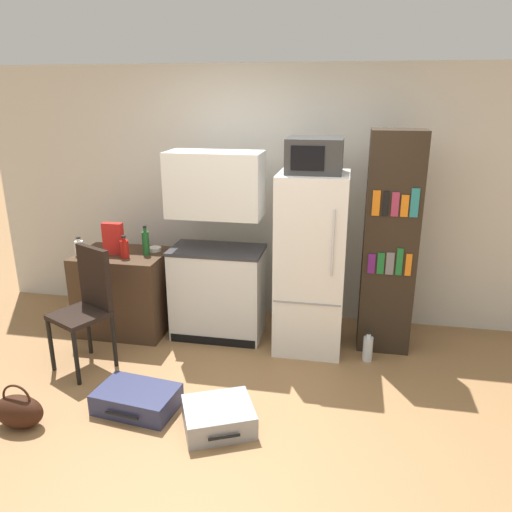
# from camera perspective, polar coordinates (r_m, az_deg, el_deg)

# --- Properties ---
(ground_plane) EXTENTS (24.00, 24.00, 0.00)m
(ground_plane) POSITION_cam_1_polar(r_m,az_deg,el_deg) (3.73, -3.44, -18.78)
(ground_plane) COLOR olive
(wall_back) EXTENTS (6.40, 0.10, 2.50)m
(wall_back) POSITION_cam_1_polar(r_m,az_deg,el_deg) (5.01, 4.16, 6.77)
(wall_back) COLOR beige
(wall_back) RESTS_ON ground_plane
(side_table) EXTENTS (0.83, 0.61, 0.79)m
(side_table) POSITION_cam_1_polar(r_m,az_deg,el_deg) (5.03, -14.80, -3.98)
(side_table) COLOR #422D1E
(side_table) RESTS_ON ground_plane
(kitchen_hutch) EXTENTS (0.86, 0.48, 1.75)m
(kitchen_hutch) POSITION_cam_1_polar(r_m,az_deg,el_deg) (4.63, -4.47, 0.10)
(kitchen_hutch) COLOR silver
(kitchen_hutch) RESTS_ON ground_plane
(refrigerator) EXTENTS (0.60, 0.62, 1.60)m
(refrigerator) POSITION_cam_1_polar(r_m,az_deg,el_deg) (4.43, 6.28, -0.85)
(refrigerator) COLOR white
(refrigerator) RESTS_ON ground_plane
(microwave) EXTENTS (0.46, 0.41, 0.29)m
(microwave) POSITION_cam_1_polar(r_m,az_deg,el_deg) (4.22, 6.72, 11.35)
(microwave) COLOR #333333
(microwave) RESTS_ON refrigerator
(bookshelf) EXTENTS (0.45, 0.35, 1.96)m
(bookshelf) POSITION_cam_1_polar(r_m,az_deg,el_deg) (4.51, 15.05, 1.30)
(bookshelf) COLOR #2D2319
(bookshelf) RESTS_ON ground_plane
(bottle_ketchup_red) EXTENTS (0.08, 0.08, 0.21)m
(bottle_ketchup_red) POSITION_cam_1_polar(r_m,az_deg,el_deg) (4.73, -14.80, 0.83)
(bottle_ketchup_red) COLOR #AD1914
(bottle_ketchup_red) RESTS_ON side_table
(bottle_green_tall) EXTENTS (0.06, 0.06, 0.28)m
(bottle_green_tall) POSITION_cam_1_polar(r_m,az_deg,el_deg) (4.77, -12.49, 1.52)
(bottle_green_tall) COLOR #1E6028
(bottle_green_tall) RESTS_ON side_table
(bottle_milk_white) EXTENTS (0.08, 0.08, 0.18)m
(bottle_milk_white) POSITION_cam_1_polar(r_m,az_deg,el_deg) (4.92, -19.55, 0.90)
(bottle_milk_white) COLOR white
(bottle_milk_white) RESTS_ON side_table
(bowl) EXTENTS (0.13, 0.13, 0.04)m
(bowl) POSITION_cam_1_polar(r_m,az_deg,el_deg) (4.89, -11.52, 0.78)
(bowl) COLOR silver
(bowl) RESTS_ON side_table
(cereal_box) EXTENTS (0.19, 0.07, 0.30)m
(cereal_box) POSITION_cam_1_polar(r_m,az_deg,el_deg) (4.85, -16.00, 1.93)
(cereal_box) COLOR red
(cereal_box) RESTS_ON side_table
(chair) EXTENTS (0.54, 0.54, 1.04)m
(chair) POSITION_cam_1_polar(r_m,az_deg,el_deg) (4.39, -18.66, -4.64)
(chair) COLOR black
(chair) RESTS_ON ground_plane
(suitcase_large_flat) EXTENTS (0.60, 0.57, 0.17)m
(suitcase_large_flat) POSITION_cam_1_polar(r_m,az_deg,el_deg) (3.67, -4.30, -17.85)
(suitcase_large_flat) COLOR #99999E
(suitcase_large_flat) RESTS_ON ground_plane
(suitcase_small_flat) EXTENTS (0.62, 0.45, 0.16)m
(suitcase_small_flat) POSITION_cam_1_polar(r_m,az_deg,el_deg) (3.94, -13.45, -15.63)
(suitcase_small_flat) COLOR navy
(suitcase_small_flat) RESTS_ON ground_plane
(handbag) EXTENTS (0.36, 0.20, 0.33)m
(handbag) POSITION_cam_1_polar(r_m,az_deg,el_deg) (4.01, -25.49, -15.69)
(handbag) COLOR #33190F
(handbag) RESTS_ON ground_plane
(water_bottle_front) EXTENTS (0.08, 0.08, 0.28)m
(water_bottle_front) POSITION_cam_1_polar(r_m,az_deg,el_deg) (4.53, 12.66, -10.22)
(water_bottle_front) COLOR silver
(water_bottle_front) RESTS_ON ground_plane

